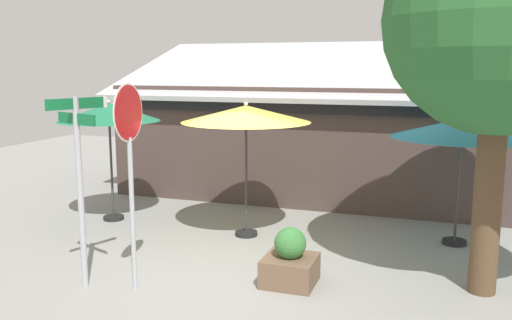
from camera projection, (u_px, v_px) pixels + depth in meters
The scene contains 8 objects.
ground_plane at pixel (233, 268), 9.19m from camera, with size 28.00×28.00×0.10m, color gray.
cafe_building at pixel (314, 135), 14.45m from camera, with size 10.00×4.73×4.01m.
street_sign_post at pixel (79, 171), 8.01m from camera, with size 0.87×0.93×2.87m.
stop_sign at pixel (130, 146), 7.83m from camera, with size 0.07×0.84×3.07m.
patio_umbrella_forest_green_left at pixel (109, 113), 11.52m from camera, with size 2.16×2.16×2.60m.
patio_umbrella_mustard_center at pixel (246, 115), 10.39m from camera, with size 2.49×2.49×2.64m.
patio_umbrella_teal_right at pixel (462, 129), 9.90m from camera, with size 2.52×2.52×2.44m.
sidewalk_planter at pixel (290, 262), 8.34m from camera, with size 0.79×0.79×0.89m.
Camera 1 is at (3.22, -8.14, 3.29)m, focal length 38.31 mm.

